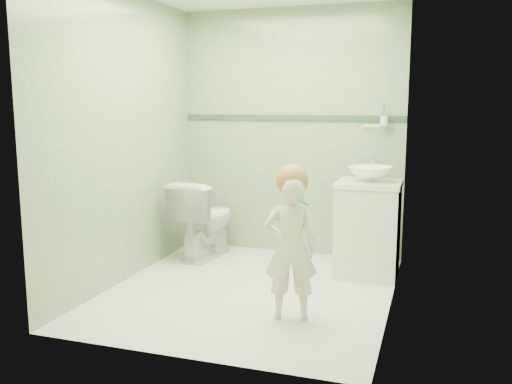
% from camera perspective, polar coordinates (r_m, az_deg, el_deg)
% --- Properties ---
extents(ground, '(2.50, 2.50, 0.00)m').
position_cam_1_polar(ground, '(4.49, -0.61, -10.16)').
color(ground, silver).
rests_on(ground, ground).
extents(room_shell, '(2.50, 2.54, 2.40)m').
position_cam_1_polar(room_shell, '(4.25, -0.64, 5.29)').
color(room_shell, gray).
rests_on(room_shell, ground).
extents(trim_stripe, '(2.20, 0.02, 0.05)m').
position_cam_1_polar(trim_stripe, '(5.43, 3.63, 7.71)').
color(trim_stripe, '#2B4C36').
rests_on(trim_stripe, room_shell).
extents(vanity, '(0.52, 0.50, 0.80)m').
position_cam_1_polar(vanity, '(4.87, 11.52, -3.93)').
color(vanity, silver).
rests_on(vanity, ground).
extents(counter, '(0.54, 0.52, 0.04)m').
position_cam_1_polar(counter, '(4.79, 11.68, 0.85)').
color(counter, white).
rests_on(counter, vanity).
extents(basin, '(0.37, 0.37, 0.13)m').
position_cam_1_polar(basin, '(4.78, 11.71, 1.85)').
color(basin, white).
rests_on(basin, counter).
extents(faucet, '(0.03, 0.13, 0.18)m').
position_cam_1_polar(faucet, '(4.95, 11.99, 3.02)').
color(faucet, silver).
rests_on(faucet, counter).
extents(cup_holder, '(0.26, 0.07, 0.21)m').
position_cam_1_polar(cup_holder, '(5.22, 13.06, 7.19)').
color(cup_holder, silver).
rests_on(cup_holder, room_shell).
extents(toilet, '(0.52, 0.80, 0.76)m').
position_cam_1_polar(toilet, '(5.37, -5.34, -2.75)').
color(toilet, white).
rests_on(toilet, ground).
extents(toddler, '(0.42, 0.33, 1.01)m').
position_cam_1_polar(toddler, '(3.80, 3.61, -5.86)').
color(toddler, beige).
rests_on(toddler, ground).
extents(hair_cap, '(0.22, 0.22, 0.22)m').
position_cam_1_polar(hair_cap, '(3.73, 3.77, 1.19)').
color(hair_cap, '#B16944').
rests_on(hair_cap, toddler).
extents(teal_toothbrush, '(0.11, 0.14, 0.08)m').
position_cam_1_polar(teal_toothbrush, '(3.61, 4.87, -1.04)').
color(teal_toothbrush, '#018F74').
rests_on(teal_toothbrush, toddler).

